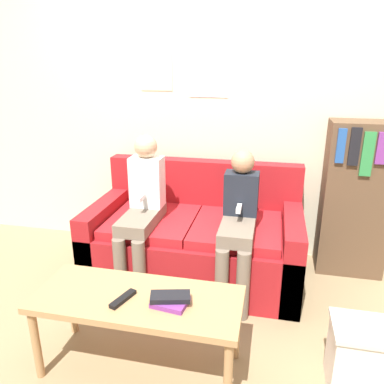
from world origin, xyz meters
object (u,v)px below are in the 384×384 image
(person_right, at_px, (239,219))
(bookshelf, at_px, (356,199))
(couch, at_px, (196,240))
(coffee_table, at_px, (138,305))
(person_left, at_px, (142,206))
(tv_remote, at_px, (123,299))
(storage_box, at_px, (375,360))

(person_right, bearing_deg, bookshelf, 32.19)
(couch, relative_size, coffee_table, 1.46)
(couch, height_order, bookshelf, bookshelf)
(person_left, relative_size, tv_remote, 6.47)
(person_left, xyz_separation_m, tv_remote, (0.21, -0.89, -0.16))
(coffee_table, bearing_deg, person_right, 62.02)
(coffee_table, distance_m, person_right, 0.96)
(person_right, bearing_deg, coffee_table, -117.98)
(coffee_table, distance_m, bookshelf, 1.90)
(person_left, xyz_separation_m, storage_box, (1.49, -0.75, -0.43))
(storage_box, bearing_deg, couch, 139.94)
(coffee_table, xyz_separation_m, storage_box, (1.22, 0.10, -0.21))
(person_right, distance_m, tv_remote, 1.02)
(couch, xyz_separation_m, person_left, (-0.36, -0.20, 0.34))
(person_left, bearing_deg, coffee_table, -72.40)
(bookshelf, bearing_deg, person_left, -161.39)
(couch, distance_m, tv_remote, 1.12)
(couch, distance_m, person_right, 0.51)
(coffee_table, distance_m, tv_remote, 0.10)
(tv_remote, relative_size, storage_box, 0.38)
(person_right, xyz_separation_m, tv_remote, (-0.50, -0.88, -0.12))
(couch, height_order, tv_remote, couch)
(person_left, bearing_deg, person_right, -0.96)
(tv_remote, bearing_deg, storage_box, 25.56)
(person_right, height_order, storage_box, person_right)
(person_left, bearing_deg, storage_box, -26.62)
(couch, relative_size, storage_box, 3.53)
(coffee_table, relative_size, person_right, 1.05)
(person_left, relative_size, storage_box, 2.47)
(couch, bearing_deg, person_right, -31.49)
(bookshelf, distance_m, storage_box, 1.34)
(coffee_table, distance_m, storage_box, 1.24)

